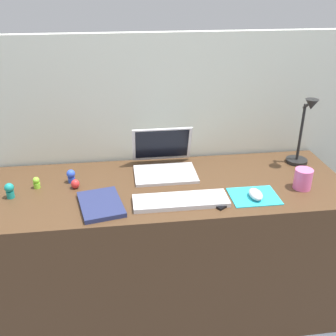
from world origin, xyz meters
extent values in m
plane|color=#474C56|center=(0.00, 0.00, 0.00)|extent=(6.00, 6.00, 0.00)
cube|color=beige|center=(0.00, 0.34, 0.69)|extent=(2.88, 0.05, 1.38)
cube|color=#4C331E|center=(0.00, 0.00, 0.37)|extent=(1.68, 0.60, 0.74)
cube|color=silver|center=(0.00, 0.10, 0.75)|extent=(0.30, 0.21, 0.01)
cube|color=silver|center=(0.00, 0.24, 0.85)|extent=(0.30, 0.08, 0.19)
cube|color=black|center=(0.00, 0.23, 0.85)|extent=(0.27, 0.06, 0.17)
cube|color=silver|center=(0.03, -0.16, 0.75)|extent=(0.41, 0.13, 0.02)
cube|color=#28B7CC|center=(0.36, -0.15, 0.74)|extent=(0.21, 0.17, 0.00)
ellipsoid|color=silver|center=(0.36, -0.17, 0.76)|extent=(0.06, 0.10, 0.03)
cube|color=black|center=(0.18, -0.18, 0.74)|extent=(0.12, 0.14, 0.01)
cylinder|color=black|center=(0.70, 0.16, 0.75)|extent=(0.11, 0.11, 0.02)
cylinder|color=black|center=(0.70, 0.16, 0.91)|extent=(0.01, 0.01, 0.30)
cylinder|color=black|center=(0.70, 0.13, 1.06)|extent=(0.01, 0.09, 0.07)
cone|color=black|center=(0.70, 0.10, 1.07)|extent=(0.06, 0.06, 0.05)
cube|color=navy|center=(-0.31, -0.15, 0.75)|extent=(0.21, 0.27, 0.02)
cylinder|color=pink|center=(0.61, -0.11, 0.79)|extent=(0.08, 0.08, 0.09)
cylinder|color=blue|center=(-0.45, 0.09, 0.75)|extent=(0.03, 0.03, 0.03)
sphere|color=blue|center=(-0.45, 0.09, 0.78)|extent=(0.04, 0.04, 0.04)
cylinder|color=#8CDB33|center=(-0.60, 0.05, 0.75)|extent=(0.03, 0.03, 0.03)
sphere|color=#8CDB33|center=(-0.60, 0.05, 0.78)|extent=(0.03, 0.03, 0.03)
cylinder|color=teal|center=(-0.70, -0.02, 0.76)|extent=(0.03, 0.03, 0.03)
sphere|color=teal|center=(-0.70, -0.02, 0.79)|extent=(0.04, 0.04, 0.04)
ellipsoid|color=red|center=(-0.42, 0.03, 0.76)|extent=(0.04, 0.04, 0.04)
camera|label=1|loc=(-0.21, -1.60, 1.62)|focal=42.12mm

